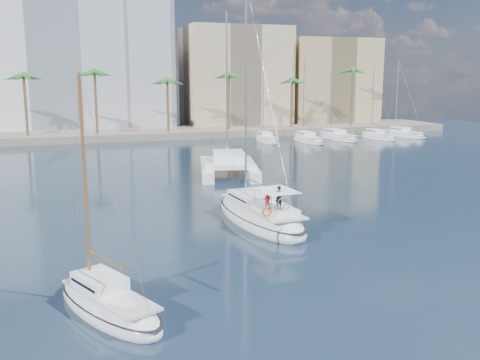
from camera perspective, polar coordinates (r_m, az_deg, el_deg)
name	(u,v)px	position (r m, az deg, el deg)	size (l,w,h in m)	color
ground	(239,231)	(36.90, -0.14, -5.48)	(160.00, 160.00, 0.00)	black
quay	(131,134)	(95.80, -11.54, 4.86)	(120.00, 14.00, 1.20)	gray
building_modern	(55,57)	(106.72, -19.17, 12.30)	(42.00, 16.00, 28.00)	white
building_beige	(235,79)	(108.76, -0.54, 10.75)	(20.00, 14.00, 20.00)	tan
building_tan_right	(329,84)	(114.62, 9.50, 10.12)	(18.00, 12.00, 18.00)	tan
palm_centre	(132,78)	(91.31, -11.48, 10.67)	(3.60, 3.60, 12.30)	brown
palm_right	(318,77)	(101.18, 8.36, 10.78)	(3.60, 3.60, 12.30)	brown
main_sloop	(260,215)	(38.90, 2.11, -3.79)	(4.90, 12.41, 17.99)	white
small_sloop	(108,304)	(25.30, -13.89, -12.76)	(5.53, 8.16, 11.28)	white
catamaran	(228,164)	(58.13, -1.25, 1.76)	(8.45, 12.88, 17.30)	white
seagull	(242,208)	(41.01, 0.20, -3.01)	(1.14, 0.49, 0.21)	silver
moored_yacht_a	(266,142)	(87.02, 2.82, 4.07)	(2.72, 9.35, 11.90)	white
moored_yacht_b	(308,142)	(87.74, 7.26, 4.06)	(3.14, 10.78, 13.72)	white
moored_yacht_c	(338,139)	(92.44, 10.39, 4.32)	(3.55, 12.21, 15.54)	white
moored_yacht_d	(378,139)	(94.02, 14.46, 4.26)	(2.72, 9.35, 11.90)	white
moored_yacht_e	(403,136)	(99.28, 17.02, 4.46)	(3.14, 10.78, 13.72)	white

